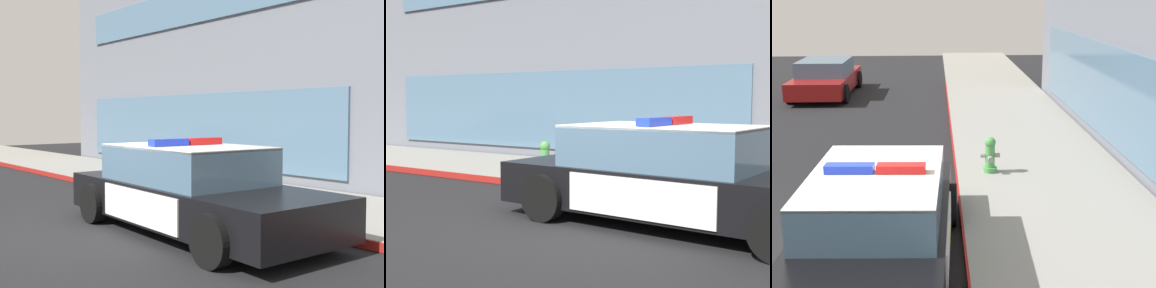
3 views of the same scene
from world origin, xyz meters
The scene contains 6 objects.
ground centered at (0.00, 0.00, 0.00)m, with size 48.00×48.00×0.00m, color black.
sidewalk centered at (0.00, 3.77, 0.07)m, with size 48.00×3.47×0.15m, color gray.
curb_red_paint centered at (0.00, 2.03, 0.08)m, with size 28.80×0.04×0.14m, color maroon.
storefront_building centered at (-2.59, 10.53, 3.59)m, with size 19.03×10.04×7.17m.
police_cruiser centered at (1.11, 0.82, 0.68)m, with size 5.04×2.29×1.49m.
fire_hydrant centered at (-2.59, 2.70, 0.50)m, with size 0.34×0.39×0.73m.
Camera 2 is at (4.00, -5.88, 1.73)m, focal length 48.98 mm.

